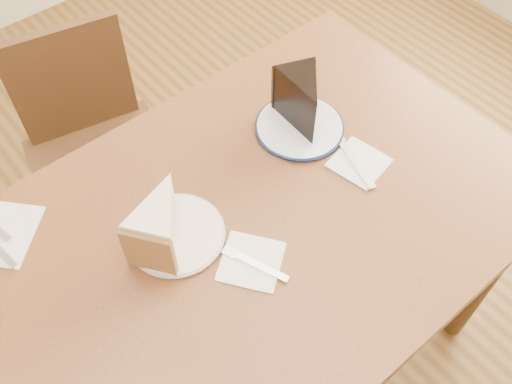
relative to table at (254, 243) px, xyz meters
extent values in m
plane|color=#472D12|center=(0.00, 0.00, -0.65)|extent=(4.00, 4.00, 0.00)
cube|color=#4B2714|center=(0.00, 0.00, 0.08)|extent=(1.20, 0.80, 0.04)
cylinder|color=black|center=(0.54, -0.34, -0.30)|extent=(0.06, 0.06, 0.71)
cylinder|color=black|center=(-0.54, 0.34, -0.30)|extent=(0.06, 0.06, 0.71)
cylinder|color=black|center=(0.54, 0.34, -0.30)|extent=(0.06, 0.06, 0.71)
cube|color=#321C0F|center=(-0.08, 0.58, -0.23)|extent=(0.47, 0.47, 0.04)
cylinder|color=#321C0F|center=(0.11, 0.71, -0.45)|extent=(0.04, 0.04, 0.40)
cylinder|color=#321C0F|center=(-0.21, 0.78, -0.45)|extent=(0.04, 0.04, 0.40)
cylinder|color=#321C0F|center=(0.04, 0.38, -0.45)|extent=(0.04, 0.04, 0.40)
cylinder|color=#321C0F|center=(-0.28, 0.46, -0.45)|extent=(0.04, 0.04, 0.40)
cube|color=#321C0F|center=(-0.05, 0.76, -0.03)|extent=(0.33, 0.10, 0.35)
cylinder|color=white|center=(-0.15, 0.07, 0.10)|extent=(0.19, 0.19, 0.01)
cylinder|color=white|center=(0.24, 0.13, 0.10)|extent=(0.20, 0.20, 0.01)
cube|color=white|center=(-0.07, -0.08, 0.10)|extent=(0.16, 0.16, 0.00)
cube|color=white|center=(0.27, -0.04, 0.10)|extent=(0.13, 0.13, 0.00)
cube|color=silver|center=(-0.07, -0.09, 0.10)|extent=(0.06, 0.14, 0.00)
cube|color=silver|center=(0.27, -0.02, 0.10)|extent=(0.06, 0.17, 0.00)
camera|label=1|loc=(-0.41, -0.50, 1.08)|focal=40.00mm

